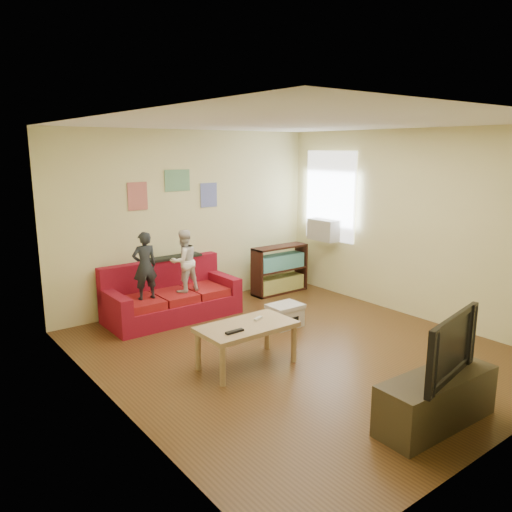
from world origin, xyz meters
TOP-DOWN VIEW (x-y plane):
  - room_shell at (0.00, 0.00)m, footprint 4.52×5.02m
  - sofa at (-0.61, 2.06)m, footprint 1.90×0.87m
  - child_a at (-1.06, 1.90)m, footprint 0.36×0.25m
  - child_b at (-0.46, 1.90)m, footprint 0.47×0.38m
  - coffee_table at (-0.72, 0.03)m, footprint 1.09×0.60m
  - remote at (-0.97, -0.09)m, footprint 0.22×0.06m
  - game_controller at (-0.52, 0.08)m, footprint 0.14×0.08m
  - bookshelf at (1.48, 2.07)m, footprint 1.01×0.30m
  - window at (2.22, 1.65)m, footprint 0.04×1.08m
  - ac_unit at (2.10, 1.65)m, footprint 0.28×0.55m
  - artwork_left at (-0.85, 2.48)m, footprint 0.30×0.01m
  - artwork_center at (-0.20, 2.48)m, footprint 0.42×0.01m
  - artwork_right at (0.35, 2.48)m, footprint 0.30×0.01m
  - file_box at (0.46, 0.74)m, footprint 0.46×0.35m
  - tv_stand at (-0.12, -1.99)m, footprint 1.26×0.46m
  - television at (-0.12, -1.99)m, footprint 1.01×0.33m
  - tissue at (0.56, 0.77)m, footprint 0.09×0.09m

SIDE VIEW (x-z plane):
  - tissue at x=0.56m, z-range 0.00..0.09m
  - file_box at x=0.46m, z-range 0.00..0.32m
  - tv_stand at x=-0.12m, z-range 0.00..0.47m
  - sofa at x=-0.61m, z-range -0.14..0.70m
  - bookshelf at x=1.48m, z-range -0.04..0.77m
  - coffee_table at x=-0.72m, z-range 0.18..0.67m
  - remote at x=-0.97m, z-range 0.49..0.52m
  - game_controller at x=-0.52m, z-range 0.49..0.52m
  - television at x=-0.12m, z-range 0.47..1.05m
  - child_b at x=-0.46m, z-range 0.40..1.30m
  - child_a at x=-1.06m, z-range 0.40..1.33m
  - ac_unit at x=2.10m, z-range 0.91..1.26m
  - room_shell at x=0.00m, z-range -0.01..2.71m
  - window at x=2.22m, z-range 0.90..2.38m
  - artwork_right at x=0.35m, z-range 1.51..1.89m
  - artwork_left at x=-0.85m, z-range 1.55..1.95m
  - artwork_center at x=-0.20m, z-range 1.79..2.11m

